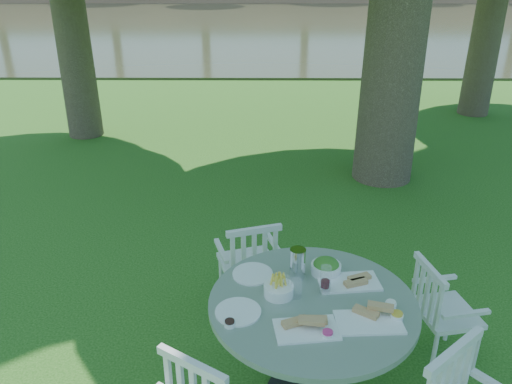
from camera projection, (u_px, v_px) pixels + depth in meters
ground at (256, 286)px, 4.54m from camera, size 140.00×140.00×0.00m
table at (312, 323)px, 3.11m from camera, size 1.27×1.27×0.80m
chair_ne at (437, 307)px, 3.49m from camera, size 0.46×0.48×0.82m
chair_nw at (251, 262)px, 3.98m from camera, size 0.54×0.52×0.86m
tableware at (306, 286)px, 3.10m from camera, size 1.09×0.81×0.21m
river at (260, 23)px, 25.48m from camera, size 100.00×28.00×0.12m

